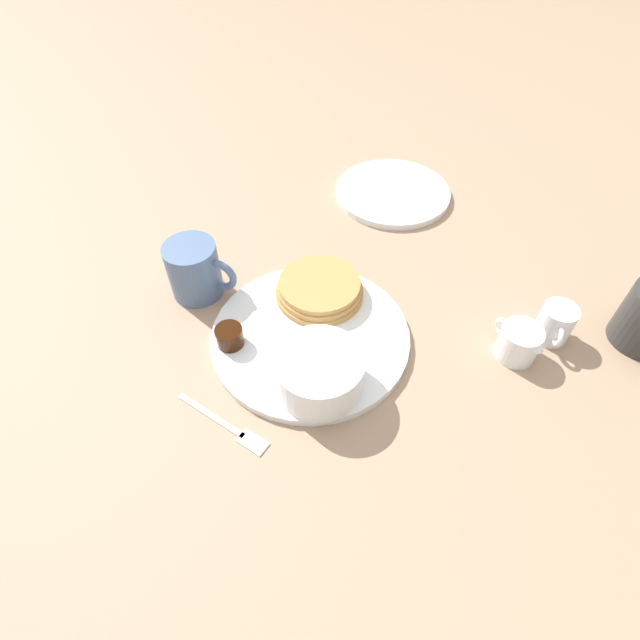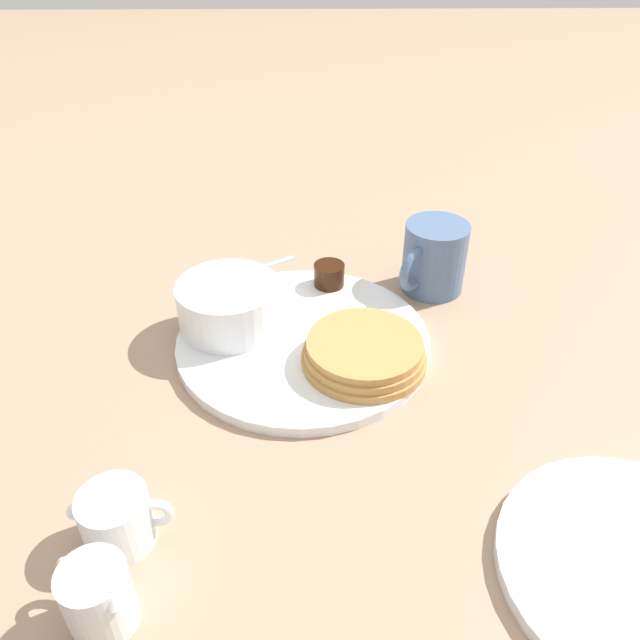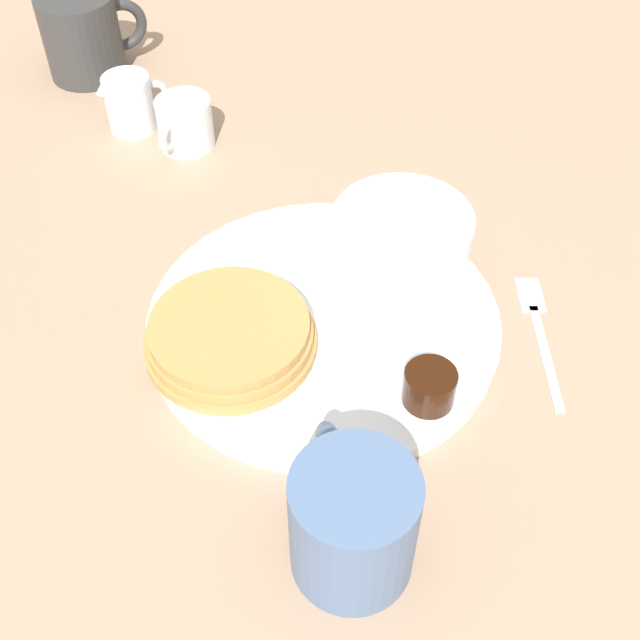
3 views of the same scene
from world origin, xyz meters
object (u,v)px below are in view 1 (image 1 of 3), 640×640
Objects in this scene: bowl at (319,371)px; fork at (231,428)px; plate at (310,337)px; coffee_mug at (195,270)px; creamer_pitcher_near at (518,342)px; creamer_pitcher_far at (555,323)px.

bowl reaches higher than fork.
plate is 3.00× the size of coffee_mug.
plate is at bearing -106.56° from bowl.
bowl is at bearing -12.58° from creamer_pitcher_near.
creamer_pitcher_far reaches higher than creamer_pitcher_near.
plate is at bearing -24.07° from creamer_pitcher_far.
plate is 0.28m from creamer_pitcher_near.
bowl is 1.22× the size of coffee_mug.
bowl reaches higher than creamer_pitcher_near.
coffee_mug is (0.09, -0.24, 0.00)m from bowl.
bowl is 0.90× the size of fork.
coffee_mug reaches higher than bowl.
bowl is 0.13m from fork.
plate is at bearing -148.70° from fork.
bowl reaches higher than plate.
creamer_pitcher_far is (-0.33, 0.06, -0.01)m from bowl.
fork is at bearing 3.26° from bowl.
creamer_pitcher_near is at bearing 149.81° from plate.
bowl is 0.27m from creamer_pitcher_near.
fork is (0.45, -0.05, -0.03)m from creamer_pitcher_far.
plate is 0.17m from fork.
plate is 4.56× the size of creamer_pitcher_far.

